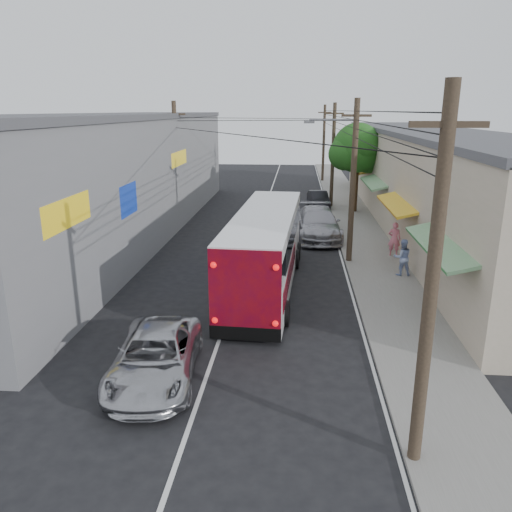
{
  "coord_description": "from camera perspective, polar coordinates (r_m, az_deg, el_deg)",
  "views": [
    {
      "loc": [
        2.5,
        -11.54,
        7.45
      ],
      "look_at": [
        0.84,
        8.51,
        1.55
      ],
      "focal_mm": 35.0,
      "sensor_mm": 36.0,
      "label": 1
    }
  ],
  "objects": [
    {
      "name": "coach_bus",
      "position": [
        21.46,
        1.09,
        0.85
      ],
      "size": [
        3.11,
        11.61,
        3.31
      ],
      "rotation": [
        0.0,
        0.0,
        -0.05
      ],
      "color": "white",
      "rests_on": "ground"
    },
    {
      "name": "building_left",
      "position": [
        31.75,
        -15.77,
        8.88
      ],
      "size": [
        7.2,
        36.0,
        7.25
      ],
      "color": "slate",
      "rests_on": "ground"
    },
    {
      "name": "parked_suv",
      "position": [
        30.29,
        7.09,
        3.72
      ],
      "size": [
        2.86,
        6.27,
        1.78
      ],
      "primitive_type": "imported",
      "rotation": [
        0.0,
        0.0,
        0.06
      ],
      "color": "#9E9DA5",
      "rests_on": "ground"
    },
    {
      "name": "street_tree",
      "position": [
        37.91,
        11.59,
        11.83
      ],
      "size": [
        4.4,
        4.0,
        6.6
      ],
      "color": "#3F2B19",
      "rests_on": "ground"
    },
    {
      "name": "pedestrian_near",
      "position": [
        26.88,
        15.53,
        1.88
      ],
      "size": [
        0.74,
        0.59,
        1.78
      ],
      "primitive_type": "imported",
      "rotation": [
        0.0,
        0.0,
        2.86
      ],
      "color": "pink",
      "rests_on": "sidewalk"
    },
    {
      "name": "jeepney",
      "position": [
        14.77,
        -11.39,
        -11.22
      ],
      "size": [
        2.76,
        5.17,
        1.38
      ],
      "primitive_type": "imported",
      "rotation": [
        0.0,
        0.0,
        0.1
      ],
      "color": "#B5B6BC",
      "rests_on": "ground"
    },
    {
      "name": "pedestrian_far",
      "position": [
        23.78,
        16.38,
        -0.14
      ],
      "size": [
        0.88,
        0.71,
        1.7
      ],
      "primitive_type": "imported",
      "rotation": [
        0.0,
        0.0,
        3.23
      ],
      "color": "#9CB1E3",
      "rests_on": "sidewalk"
    },
    {
      "name": "sidewalk",
      "position": [
        32.64,
        11.66,
        2.93
      ],
      "size": [
        3.0,
        80.0,
        0.12
      ],
      "primitive_type": "cube",
      "color": "slate",
      "rests_on": "ground"
    },
    {
      "name": "building_right",
      "position": [
        34.86,
        18.99,
        8.39
      ],
      "size": [
        7.09,
        40.0,
        6.25
      ],
      "color": "#C4B29C",
      "rests_on": "ground"
    },
    {
      "name": "utility_poles",
      "position": [
        32.05,
        5.92,
        10.32
      ],
      "size": [
        11.8,
        45.28,
        8.0
      ],
      "color": "#473828",
      "rests_on": "ground"
    },
    {
      "name": "ground",
      "position": [
        13.96,
        -6.6,
        -16.01
      ],
      "size": [
        120.0,
        120.0,
        0.0
      ],
      "primitive_type": "plane",
      "color": "black",
      "rests_on": "ground"
    },
    {
      "name": "parked_car_far",
      "position": [
        39.94,
        7.14,
        6.43
      ],
      "size": [
        1.82,
        4.09,
        1.3
      ],
      "primitive_type": "imported",
      "rotation": [
        0.0,
        0.0,
        0.11
      ],
      "color": "black",
      "rests_on": "ground"
    },
    {
      "name": "parked_car_mid",
      "position": [
        32.27,
        6.95,
        4.26
      ],
      "size": [
        2.3,
        4.62,
        1.51
      ],
      "primitive_type": "imported",
      "rotation": [
        0.0,
        0.0,
        -0.12
      ],
      "color": "black",
      "rests_on": "ground"
    }
  ]
}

